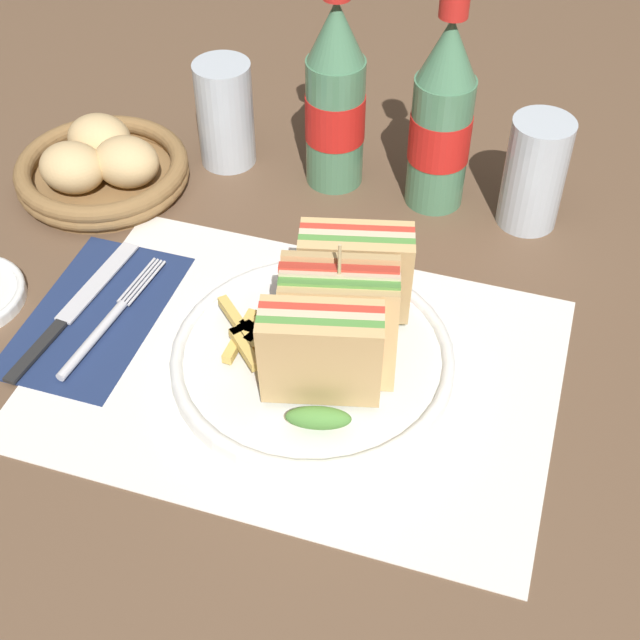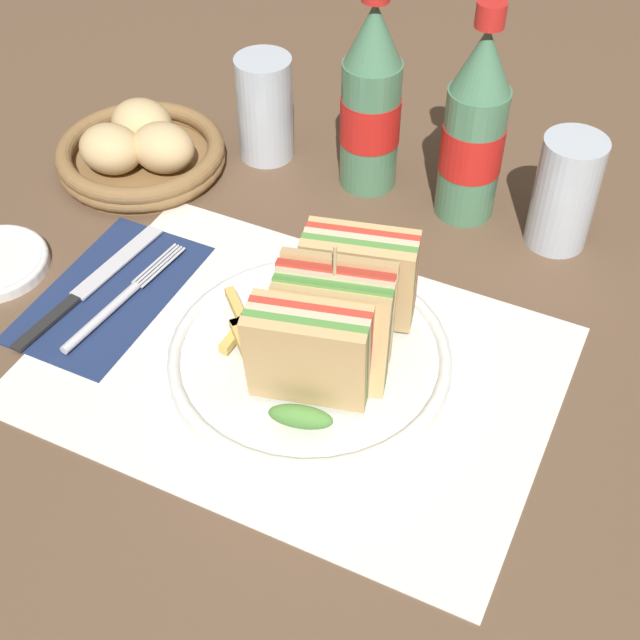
# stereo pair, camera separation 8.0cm
# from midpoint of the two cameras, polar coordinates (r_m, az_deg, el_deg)

# --- Properties ---
(ground_plane) EXTENTS (4.00, 4.00, 0.00)m
(ground_plane) POSITION_cam_midpoint_polar(r_m,az_deg,el_deg) (0.82, 2.15, -3.01)
(ground_plane) COLOR brown
(placemat) EXTENTS (0.47, 0.33, 0.00)m
(placemat) POSITION_cam_midpoint_polar(r_m,az_deg,el_deg) (0.82, 1.14, -3.15)
(placemat) COLOR silver
(placemat) RESTS_ON ground_plane
(plate_main) EXTENTS (0.26, 0.26, 0.02)m
(plate_main) POSITION_cam_midpoint_polar(r_m,az_deg,el_deg) (0.81, 2.22, -2.53)
(plate_main) COLOR white
(plate_main) RESTS_ON ground_plane
(club_sandwich) EXTENTS (0.12, 0.20, 0.13)m
(club_sandwich) POSITION_cam_midpoint_polar(r_m,az_deg,el_deg) (0.77, 3.95, -0.05)
(club_sandwich) COLOR tan
(club_sandwich) RESTS_ON plate_main
(fries_pile) EXTENTS (0.12, 0.09, 0.02)m
(fries_pile) POSITION_cam_midpoint_polar(r_m,az_deg,el_deg) (0.81, -0.72, -0.92)
(fries_pile) COLOR #E0B756
(fries_pile) RESTS_ON plate_main
(napkin) EXTENTS (0.12, 0.21, 0.00)m
(napkin) POSITION_cam_midpoint_polar(r_m,az_deg,el_deg) (0.90, -10.92, 1.53)
(napkin) COLOR navy
(napkin) RESTS_ON ground_plane
(fork) EXTENTS (0.03, 0.18, 0.01)m
(fork) POSITION_cam_midpoint_polar(r_m,az_deg,el_deg) (0.88, -10.54, 0.78)
(fork) COLOR silver
(fork) RESTS_ON napkin
(knife) EXTENTS (0.04, 0.21, 0.00)m
(knife) POSITION_cam_midpoint_polar(r_m,az_deg,el_deg) (0.91, -12.16, 2.00)
(knife) COLOR black
(knife) RESTS_ON napkin
(coke_bottle_near) EXTENTS (0.07, 0.07, 0.24)m
(coke_bottle_near) POSITION_cam_midpoint_polar(r_m,az_deg,el_deg) (0.98, 5.70, 13.63)
(coke_bottle_near) COLOR #4C7F5B
(coke_bottle_near) RESTS_ON ground_plane
(coke_bottle_far) EXTENTS (0.07, 0.07, 0.24)m
(coke_bottle_far) POSITION_cam_midpoint_polar(r_m,az_deg,el_deg) (0.95, 12.30, 11.71)
(coke_bottle_far) COLOR #4C7F5B
(coke_bottle_far) RESTS_ON ground_plane
(glass_near) EXTENTS (0.06, 0.06, 0.12)m
(glass_near) POSITION_cam_midpoint_polar(r_m,az_deg,el_deg) (0.96, 17.79, 7.67)
(glass_near) COLOR silver
(glass_near) RESTS_ON ground_plane
(glass_far) EXTENTS (0.06, 0.06, 0.12)m
(glass_far) POSITION_cam_midpoint_polar(r_m,az_deg,el_deg) (1.05, -1.29, 12.92)
(glass_far) COLOR silver
(glass_far) RESTS_ON ground_plane
(bread_basket) EXTENTS (0.19, 0.19, 0.07)m
(bread_basket) POSITION_cam_midpoint_polar(r_m,az_deg,el_deg) (1.05, -9.26, 10.53)
(bread_basket) COLOR olive
(bread_basket) RESTS_ON ground_plane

